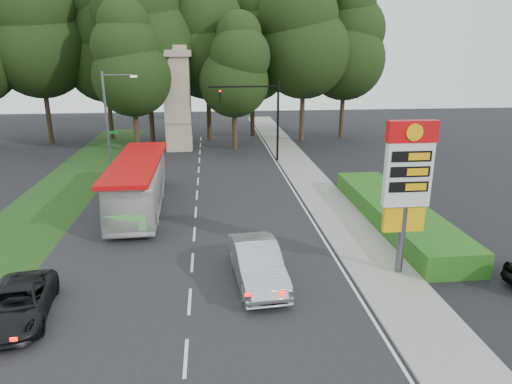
{
  "coord_description": "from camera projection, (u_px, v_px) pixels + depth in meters",
  "views": [
    {
      "loc": [
        0.99,
        -15.66,
        9.54
      ],
      "look_at": [
        3.4,
        7.83,
        2.2
      ],
      "focal_mm": 32.0,
      "sensor_mm": 36.0,
      "label": 1
    }
  ],
  "objects": [
    {
      "name": "tree_east_near",
      "position": [
        252.0,
        49.0,
        50.47
      ],
      "size": [
        8.12,
        8.12,
        15.95
      ],
      "color": "#2D2116",
      "rests_on": "ground"
    },
    {
      "name": "tree_center_right",
      "position": [
        207.0,
        36.0,
        47.68
      ],
      "size": [
        9.24,
        9.24,
        18.15
      ],
      "color": "#2D2116",
      "rests_on": "ground"
    },
    {
      "name": "tree_west_mid",
      "position": [
        37.0,
        28.0,
        45.82
      ],
      "size": [
        9.8,
        9.8,
        19.25
      ],
      "color": "#2D2116",
      "rests_on": "ground"
    },
    {
      "name": "tree_center_left",
      "position": [
        145.0,
        24.0,
        44.9
      ],
      "size": [
        10.08,
        10.08,
        19.8
      ],
      "color": "#2D2116",
      "rests_on": "ground"
    },
    {
      "name": "tree_far_east",
      "position": [
        346.0,
        43.0,
        49.35
      ],
      "size": [
        8.68,
        8.68,
        17.05
      ],
      "color": "#2D2116",
      "rests_on": "ground"
    },
    {
      "name": "sedan_silver",
      "position": [
        257.0,
        264.0,
        19.4
      ],
      "size": [
        2.3,
        5.42,
        1.74
      ],
      "primitive_type": "imported",
      "rotation": [
        0.0,
        0.0,
        0.09
      ],
      "color": "#B5B7BE",
      "rests_on": "ground"
    },
    {
      "name": "road_surface",
      "position": [
        196.0,
        207.0,
        29.01
      ],
      "size": [
        14.0,
        80.0,
        0.02
      ],
      "primitive_type": "cube",
      "color": "black",
      "rests_on": "ground"
    },
    {
      "name": "tree_east_mid",
      "position": [
        305.0,
        32.0,
        46.66
      ],
      "size": [
        9.52,
        9.52,
        18.7
      ],
      "color": "#2D2116",
      "rests_on": "ground"
    },
    {
      "name": "tree_west_near",
      "position": [
        104.0,
        46.0,
        48.8
      ],
      "size": [
        8.4,
        8.4,
        16.5
      ],
      "color": "#2D2116",
      "rests_on": "ground"
    },
    {
      "name": "traffic_signal_mast",
      "position": [
        263.0,
        109.0,
        39.58
      ],
      "size": [
        6.1,
        0.35,
        7.2
      ],
      "color": "black",
      "rests_on": "ground"
    },
    {
      "name": "ground",
      "position": [
        189.0,
        309.0,
        17.61
      ],
      "size": [
        120.0,
        120.0,
        0.0
      ],
      "primitive_type": "plane",
      "color": "black",
      "rests_on": "ground"
    },
    {
      "name": "monument",
      "position": [
        178.0,
        98.0,
        44.4
      ],
      "size": [
        3.0,
        3.0,
        10.05
      ],
      "color": "gray",
      "rests_on": "ground"
    },
    {
      "name": "grass_verge_left",
      "position": [
        69.0,
        185.0,
        33.78
      ],
      "size": [
        5.0,
        50.0,
        0.02
      ],
      "primitive_type": "cube",
      "color": "#193814",
      "rests_on": "ground"
    },
    {
      "name": "tree_monument_left",
      "position": [
        131.0,
        60.0,
        41.99
      ],
      "size": [
        7.28,
        7.28,
        14.3
      ],
      "color": "#2D2116",
      "rests_on": "ground"
    },
    {
      "name": "streetlight_signs",
      "position": [
        109.0,
        117.0,
        36.52
      ],
      "size": [
        2.75,
        0.98,
        8.0
      ],
      "color": "#59595E",
      "rests_on": "ground"
    },
    {
      "name": "sidewalk_right",
      "position": [
        327.0,
        202.0,
        29.83
      ],
      "size": [
        3.0,
        80.0,
        0.12
      ],
      "primitive_type": "cube",
      "color": "gray",
      "rests_on": "ground"
    },
    {
      "name": "hedge",
      "position": [
        396.0,
        213.0,
        26.16
      ],
      "size": [
        3.0,
        14.0,
        1.2
      ],
      "primitive_type": "cube",
      "color": "#235316",
      "rests_on": "ground"
    },
    {
      "name": "gas_station_pylon",
      "position": [
        408.0,
        178.0,
        19.09
      ],
      "size": [
        2.1,
        0.45,
        6.85
      ],
      "color": "#59595E",
      "rests_on": "ground"
    },
    {
      "name": "transit_bus",
      "position": [
        139.0,
        185.0,
        28.33
      ],
      "size": [
        3.07,
        11.4,
        3.15
      ],
      "primitive_type": "imported",
      "rotation": [
        0.0,
        0.0,
        0.04
      ],
      "color": "beige",
      "rests_on": "ground"
    },
    {
      "name": "suv_charcoal",
      "position": [
        19.0,
        303.0,
        16.77
      ],
      "size": [
        2.73,
        4.88,
        1.29
      ],
      "primitive_type": "imported",
      "rotation": [
        0.0,
        0.0,
        0.13
      ],
      "color": "black",
      "rests_on": "ground"
    },
    {
      "name": "tree_monument_right",
      "position": [
        234.0,
        67.0,
        43.6
      ],
      "size": [
        6.72,
        6.72,
        13.2
      ],
      "color": "#2D2116",
      "rests_on": "ground"
    }
  ]
}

